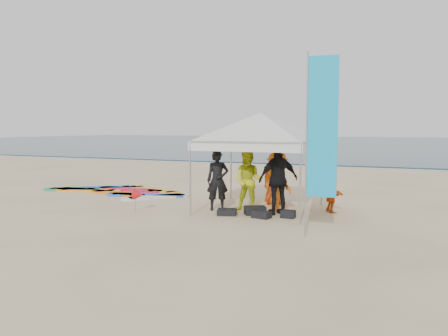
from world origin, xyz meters
TOP-DOWN VIEW (x-y plane):
  - ground at (0.00, 0.00)m, footprint 120.00×120.00m
  - ocean at (0.00, 60.00)m, footprint 160.00×84.00m
  - shoreline_foam at (0.00, 18.20)m, footprint 160.00×1.20m
  - person_black_a at (0.29, 2.51)m, footprint 0.73×0.64m
  - person_yellow at (1.16, 2.70)m, footprint 0.91×0.76m
  - person_orange_a at (1.84, 3.18)m, footprint 1.23×1.12m
  - person_black_b at (2.04, 2.57)m, footprint 1.15×1.09m
  - person_orange_b at (1.53, 3.99)m, footprint 0.84×0.62m
  - person_seated at (3.32, 3.43)m, footprint 0.75×0.99m
  - canopy_tent at (1.39, 3.03)m, footprint 4.18×4.18m
  - feather_flag at (3.53, 0.38)m, footprint 0.65×0.04m
  - marker_pennant at (-1.58, 1.36)m, footprint 0.28×0.28m
  - gear_pile at (1.50, 2.13)m, footprint 2.09×0.91m
  - surfboard_spread at (-4.32, 4.30)m, footprint 5.48×2.92m

SIDE VIEW (x-z plane):
  - ground at x=0.00m, z-range 0.00..0.00m
  - shoreline_foam at x=0.00m, z-range 0.00..0.01m
  - surfboard_spread at x=-4.32m, z-range 0.00..0.07m
  - ocean at x=0.00m, z-range 0.00..0.08m
  - gear_pile at x=1.50m, z-range -0.01..0.21m
  - marker_pennant at x=-1.58m, z-range 0.18..0.81m
  - person_seated at x=3.32m, z-range 0.00..1.04m
  - person_orange_b at x=1.53m, z-range 0.00..1.56m
  - person_orange_a at x=1.84m, z-range 0.00..1.66m
  - person_black_a at x=0.29m, z-range 0.00..1.70m
  - person_yellow at x=1.16m, z-range 0.00..1.71m
  - person_black_b at x=2.04m, z-range 0.00..1.91m
  - feather_flag at x=3.53m, z-range 0.35..4.26m
  - canopy_tent at x=1.39m, z-range 1.17..4.32m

